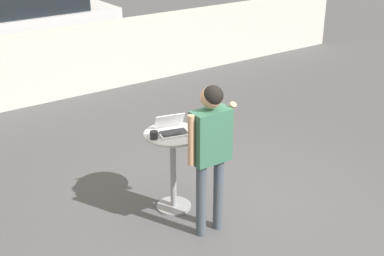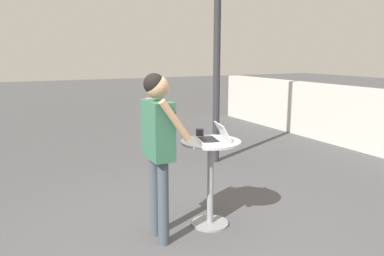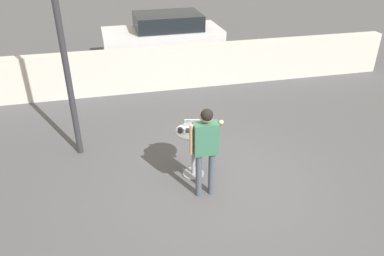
{
  "view_description": "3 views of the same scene",
  "coord_description": "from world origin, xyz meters",
  "px_view_note": "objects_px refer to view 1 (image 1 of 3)",
  "views": [
    {
      "loc": [
        -3.3,
        -4.12,
        3.43
      ],
      "look_at": [
        -0.34,
        0.15,
        1.12
      ],
      "focal_mm": 50.0,
      "sensor_mm": 36.0,
      "label": 1
    },
    {
      "loc": [
        3.0,
        -1.48,
        1.88
      ],
      "look_at": [
        -0.38,
        0.22,
        1.13
      ],
      "focal_mm": 35.0,
      "sensor_mm": 36.0,
      "label": 2
    },
    {
      "loc": [
        -1.78,
        -5.28,
        4.29
      ],
      "look_at": [
        -0.5,
        0.14,
        1.2
      ],
      "focal_mm": 35.0,
      "sensor_mm": 36.0,
      "label": 3
    }
  ],
  "objects_px": {
    "cafe_table": "(173,159)",
    "laptop": "(172,129)",
    "standing_person": "(211,142)",
    "parked_car_near_street": "(23,23)",
    "coffee_mug": "(154,135)"
  },
  "relations": [
    {
      "from": "standing_person",
      "to": "laptop",
      "type": "bearing_deg",
      "value": 94.03
    },
    {
      "from": "standing_person",
      "to": "parked_car_near_street",
      "type": "xyz_separation_m",
      "value": [
        0.57,
        7.62,
        -0.28
      ]
    },
    {
      "from": "standing_person",
      "to": "parked_car_near_street",
      "type": "bearing_deg",
      "value": 85.72
    },
    {
      "from": "parked_car_near_street",
      "to": "cafe_table",
      "type": "bearing_deg",
      "value": -95.14
    },
    {
      "from": "cafe_table",
      "to": "parked_car_near_street",
      "type": "bearing_deg",
      "value": 84.86
    },
    {
      "from": "standing_person",
      "to": "parked_car_near_street",
      "type": "distance_m",
      "value": 7.64
    },
    {
      "from": "cafe_table",
      "to": "coffee_mug",
      "type": "height_order",
      "value": "coffee_mug"
    },
    {
      "from": "laptop",
      "to": "standing_person",
      "type": "xyz_separation_m",
      "value": [
        0.05,
        -0.65,
        0.08
      ]
    },
    {
      "from": "laptop",
      "to": "parked_car_near_street",
      "type": "relative_size",
      "value": 0.1
    },
    {
      "from": "coffee_mug",
      "to": "standing_person",
      "type": "distance_m",
      "value": 0.7
    },
    {
      "from": "cafe_table",
      "to": "laptop",
      "type": "height_order",
      "value": "laptop"
    },
    {
      "from": "coffee_mug",
      "to": "parked_car_near_street",
      "type": "relative_size",
      "value": 0.03
    },
    {
      "from": "coffee_mug",
      "to": "standing_person",
      "type": "height_order",
      "value": "standing_person"
    },
    {
      "from": "coffee_mug",
      "to": "cafe_table",
      "type": "bearing_deg",
      "value": 0.99
    },
    {
      "from": "cafe_table",
      "to": "standing_person",
      "type": "relative_size",
      "value": 0.57
    }
  ]
}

